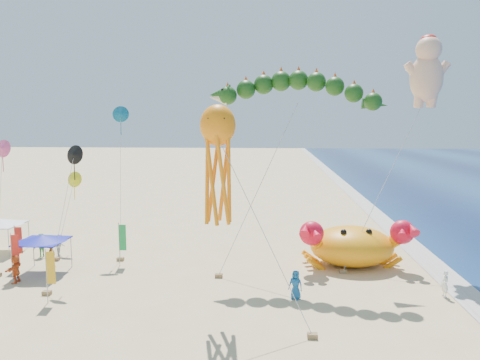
% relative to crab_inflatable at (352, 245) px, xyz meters
% --- Properties ---
extents(ground, '(320.00, 320.00, 0.00)m').
position_rel_crab_inflatable_xyz_m(ground, '(-6.01, -4.13, -1.58)').
color(ground, '#D1B784').
rests_on(ground, ground).
extents(foam_strip, '(320.00, 320.00, 0.00)m').
position_rel_crab_inflatable_xyz_m(foam_strip, '(5.99, -4.13, -1.57)').
color(foam_strip, silver).
rests_on(foam_strip, ground).
extents(crab_inflatable, '(8.16, 5.68, 3.58)m').
position_rel_crab_inflatable_xyz_m(crab_inflatable, '(0.00, 0.00, 0.00)').
color(crab_inflatable, '#FF970D').
rests_on(crab_inflatable, ground).
extents(dragon_kite, '(12.01, 4.19, 13.57)m').
position_rel_crab_inflatable_xyz_m(dragon_kite, '(-4.28, -0.78, 10.68)').
color(dragon_kite, '#153E10').
rests_on(dragon_kite, ground).
extents(cherub_kite, '(7.84, 5.54, 16.78)m').
position_rel_crab_inflatable_xyz_m(cherub_kite, '(5.51, 2.53, 12.70)').
color(cherub_kite, '#FFC09B').
rests_on(cherub_kite, ground).
extents(octopus_kite, '(6.06, 3.66, 11.33)m').
position_rel_crab_inflatable_xyz_m(octopus_kite, '(-8.66, -9.22, 7.09)').
color(octopus_kite, orange).
rests_on(octopus_kite, ground).
extents(canopy_blue, '(3.36, 3.36, 2.71)m').
position_rel_crab_inflatable_xyz_m(canopy_blue, '(-21.66, -3.10, 0.87)').
color(canopy_blue, gray).
rests_on(canopy_blue, ground).
extents(canopy_white, '(3.58, 3.58, 2.71)m').
position_rel_crab_inflatable_xyz_m(canopy_white, '(-27.64, 1.85, 0.87)').
color(canopy_white, gray).
rests_on(canopy_white, ground).
extents(feather_flags, '(7.65, 7.30, 3.20)m').
position_rel_crab_inflatable_xyz_m(feather_flags, '(-20.41, -4.18, 0.44)').
color(feather_flags, gray).
rests_on(feather_flags, ground).
extents(beachgoers, '(29.12, 10.04, 1.85)m').
position_rel_crab_inflatable_xyz_m(beachgoers, '(-18.95, -3.27, -0.70)').
color(beachgoers, '#256F2D').
rests_on(beachgoers, ground).
extents(small_kites, '(8.75, 11.17, 11.73)m').
position_rel_crab_inflatable_xyz_m(small_kites, '(-21.71, -0.78, 5.45)').
color(small_kites, '#0B5C7F').
rests_on(small_kites, ground).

